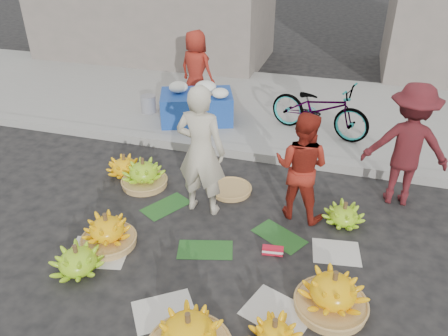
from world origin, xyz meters
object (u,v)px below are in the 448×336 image
(banana_bunch_0, at_px, (107,231))
(flower_table, at_px, (197,105))
(vendor_cream, at_px, (201,151))
(bicycle, at_px, (320,108))
(banana_bunch_4, at_px, (333,293))

(banana_bunch_0, xyz_separation_m, flower_table, (-0.11, 3.53, 0.24))
(vendor_cream, bearing_deg, flower_table, -66.86)
(flower_table, relative_size, bicycle, 0.84)
(banana_bunch_0, bearing_deg, flower_table, 91.81)
(vendor_cream, bearing_deg, banana_bunch_0, 52.52)
(bicycle, bearing_deg, banana_bunch_4, -154.21)
(banana_bunch_4, distance_m, bicycle, 3.94)
(banana_bunch_4, xyz_separation_m, bicycle, (-0.56, 3.88, 0.38))
(banana_bunch_0, xyz_separation_m, vendor_cream, (0.85, 1.02, 0.69))
(banana_bunch_0, distance_m, bicycle, 4.20)
(banana_bunch_0, bearing_deg, vendor_cream, 50.26)
(banana_bunch_4, bearing_deg, bicycle, 98.18)
(banana_bunch_0, distance_m, flower_table, 3.54)
(banana_bunch_4, bearing_deg, banana_bunch_0, 174.39)
(flower_table, bearing_deg, vendor_cream, -89.73)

